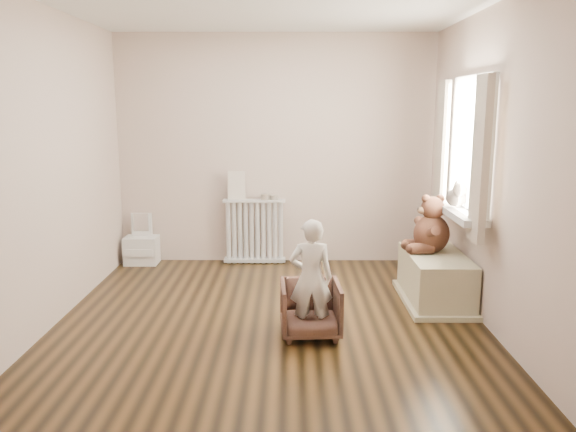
{
  "coord_description": "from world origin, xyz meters",
  "views": [
    {
      "loc": [
        0.17,
        -4.63,
        1.8
      ],
      "look_at": [
        0.15,
        0.45,
        0.8
      ],
      "focal_mm": 35.0,
      "sensor_mm": 36.0,
      "label": 1
    }
  ],
  "objects_px": {
    "armchair": "(310,309)",
    "toy_bench": "(435,281)",
    "plush_cat": "(456,197)",
    "toy_vanity": "(141,240)",
    "child": "(311,278)",
    "radiator": "(255,230)",
    "teddy_bear": "(432,229)"
  },
  "relations": [
    {
      "from": "toy_bench",
      "to": "plush_cat",
      "type": "height_order",
      "value": "plush_cat"
    },
    {
      "from": "radiator",
      "to": "toy_vanity",
      "type": "relative_size",
      "value": 1.28
    },
    {
      "from": "armchair",
      "to": "child",
      "type": "height_order",
      "value": "child"
    },
    {
      "from": "toy_vanity",
      "to": "plush_cat",
      "type": "distance_m",
      "value": 3.54
    },
    {
      "from": "toy_vanity",
      "to": "armchair",
      "type": "relative_size",
      "value": 1.22
    },
    {
      "from": "radiator",
      "to": "child",
      "type": "height_order",
      "value": "child"
    },
    {
      "from": "child",
      "to": "teddy_bear",
      "type": "relative_size",
      "value": 1.76
    },
    {
      "from": "toy_bench",
      "to": "plush_cat",
      "type": "relative_size",
      "value": 3.37
    },
    {
      "from": "toy_bench",
      "to": "teddy_bear",
      "type": "xyz_separation_m",
      "value": [
        -0.03,
        0.11,
        0.47
      ]
    },
    {
      "from": "child",
      "to": "plush_cat",
      "type": "xyz_separation_m",
      "value": [
        1.33,
        0.81,
        0.51
      ]
    },
    {
      "from": "teddy_bear",
      "to": "plush_cat",
      "type": "height_order",
      "value": "plush_cat"
    },
    {
      "from": "armchair",
      "to": "plush_cat",
      "type": "xyz_separation_m",
      "value": [
        1.33,
        0.76,
        0.78
      ]
    },
    {
      "from": "toy_bench",
      "to": "child",
      "type": "bearing_deg",
      "value": -145.01
    },
    {
      "from": "radiator",
      "to": "child",
      "type": "relative_size",
      "value": 0.8
    },
    {
      "from": "armchair",
      "to": "toy_bench",
      "type": "relative_size",
      "value": 0.49
    },
    {
      "from": "child",
      "to": "radiator",
      "type": "bearing_deg",
      "value": -78.22
    },
    {
      "from": "plush_cat",
      "to": "toy_bench",
      "type": "bearing_deg",
      "value": 155.31
    },
    {
      "from": "teddy_bear",
      "to": "armchair",
      "type": "bearing_deg",
      "value": -148.27
    },
    {
      "from": "radiator",
      "to": "toy_bench",
      "type": "distance_m",
      "value": 2.2
    },
    {
      "from": "toy_bench",
      "to": "plush_cat",
      "type": "distance_m",
      "value": 0.81
    },
    {
      "from": "armchair",
      "to": "child",
      "type": "bearing_deg",
      "value": -93.23
    },
    {
      "from": "plush_cat",
      "to": "radiator",
      "type": "bearing_deg",
      "value": 129.39
    },
    {
      "from": "radiator",
      "to": "toy_bench",
      "type": "xyz_separation_m",
      "value": [
        1.76,
        -1.31,
        -0.19
      ]
    },
    {
      "from": "armchair",
      "to": "toy_vanity",
      "type": "bearing_deg",
      "value": 129.17
    },
    {
      "from": "radiator",
      "to": "toy_bench",
      "type": "bearing_deg",
      "value": -36.64
    },
    {
      "from": "toy_vanity",
      "to": "toy_bench",
      "type": "relative_size",
      "value": 0.6
    },
    {
      "from": "toy_vanity",
      "to": "teddy_bear",
      "type": "xyz_separation_m",
      "value": [
        3.04,
        -1.17,
        0.4
      ]
    },
    {
      "from": "toy_vanity",
      "to": "armchair",
      "type": "distance_m",
      "value": 2.79
    },
    {
      "from": "child",
      "to": "plush_cat",
      "type": "bearing_deg",
      "value": -151.88
    },
    {
      "from": "armchair",
      "to": "child",
      "type": "distance_m",
      "value": 0.27
    },
    {
      "from": "toy_vanity",
      "to": "plush_cat",
      "type": "height_order",
      "value": "plush_cat"
    },
    {
      "from": "armchair",
      "to": "plush_cat",
      "type": "bearing_deg",
      "value": 26.52
    }
  ]
}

